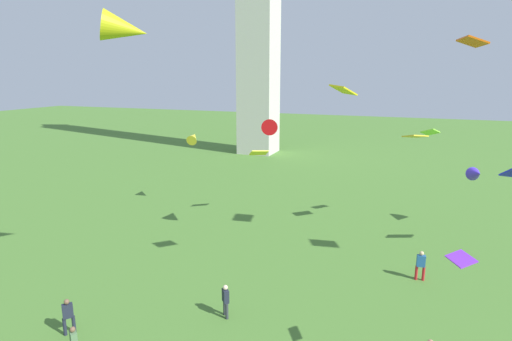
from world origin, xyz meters
TOP-DOWN VIEW (x-y plane):
  - person_0 at (-8.34, 10.62)m, footprint 0.50×0.52m
  - person_1 at (-2.18, 14.43)m, footprint 0.49×0.50m
  - person_3 at (6.80, 21.87)m, footprint 0.55×0.33m
  - kite_flying_0 at (2.52, 17.91)m, footprint 1.28×1.47m
  - kite_flying_1 at (8.42, 24.24)m, footprint 1.60×1.96m
  - kite_flying_3 at (-5.61, 28.35)m, footprint 1.64×1.51m
  - kite_flying_5 at (6.98, 31.18)m, footprint 1.45×1.57m
  - kite_flying_6 at (5.94, 28.84)m, footprint 1.81×1.83m
  - kite_flying_7 at (10.39, 31.42)m, footprint 1.36×1.80m
  - kite_flying_8 at (7.66, 12.71)m, footprint 1.01×1.13m
  - kite_flying_9 at (-3.22, 24.01)m, footprint 1.49×1.83m
  - kite_flying_10 at (-12.15, 29.50)m, footprint 1.24×1.67m
  - kite_flying_11 at (-6.90, 14.23)m, footprint 2.62×2.45m

SIDE VIEW (x-z plane):
  - person_1 at x=-2.18m, z-range 0.11..1.82m
  - person_0 at x=-8.34m, z-range 0.12..1.88m
  - person_3 at x=6.80m, z-range 0.12..1.91m
  - kite_flying_7 at x=10.39m, z-range 3.88..5.18m
  - kite_flying_8 at x=7.66m, z-range 5.34..5.62m
  - kite_flying_3 at x=-5.61m, z-range 5.29..5.88m
  - kite_flying_10 at x=-12.15m, z-range 5.69..6.96m
  - kite_flying_6 at x=5.94m, z-range 7.22..7.68m
  - kite_flying_5 at x=6.98m, z-range 7.11..7.86m
  - kite_flying_9 at x=-3.22m, z-range 7.79..8.98m
  - kite_flying_0 at x=2.52m, z-range 10.71..11.26m
  - kite_flying_1 at x=8.42m, z-range 13.16..13.75m
  - kite_flying_11 at x=-6.90m, z-range 12.84..14.59m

